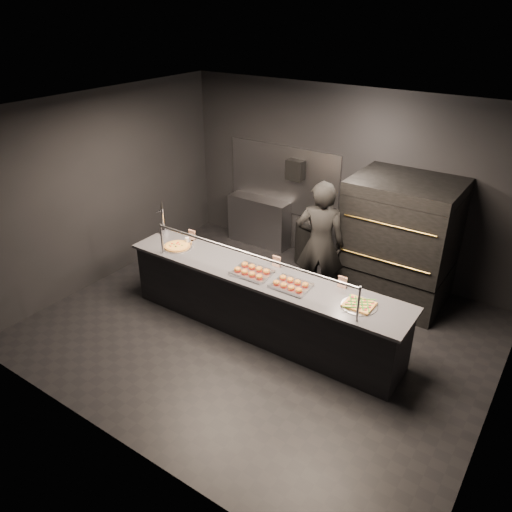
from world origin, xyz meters
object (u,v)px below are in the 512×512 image
at_px(slider_tray_b, 291,285).
at_px(pizza_oven, 400,241).
at_px(square_pizza, 359,305).
at_px(trash_bin, 309,241).
at_px(beer_tap, 164,224).
at_px(worker, 320,244).
at_px(prep_shelf, 259,221).
at_px(towel_dispenser, 296,170).
at_px(service_counter, 261,302).
at_px(fire_extinguisher, 323,203).
at_px(round_pizza, 177,246).
at_px(slider_tray_a, 252,271).

bearing_deg(slider_tray_b, pizza_oven, 70.54).
bearing_deg(square_pizza, trash_bin, 130.46).
distance_m(beer_tap, worker, 2.42).
height_order(prep_shelf, towel_dispenser, towel_dispenser).
xyz_separation_m(beer_tap, slider_tray_b, (2.45, -0.28, -0.13)).
bearing_deg(beer_tap, square_pizza, -3.55).
height_order(service_counter, fire_extinguisher, service_counter).
bearing_deg(prep_shelf, service_counter, -55.41).
xyz_separation_m(round_pizza, worker, (1.73, 1.17, 0.04)).
height_order(fire_extinguisher, slider_tray_b, fire_extinguisher).
xyz_separation_m(service_counter, pizza_oven, (1.20, 1.90, 0.50)).
bearing_deg(beer_tap, trash_bin, 53.04).
xyz_separation_m(prep_shelf, trash_bin, (1.14, -0.14, -0.06)).
bearing_deg(square_pizza, service_counter, 179.65).
distance_m(pizza_oven, prep_shelf, 2.88).
height_order(service_counter, trash_bin, service_counter).
xyz_separation_m(pizza_oven, prep_shelf, (-2.80, 0.42, -0.52)).
xyz_separation_m(service_counter, fire_extinguisher, (-0.35, 2.40, 0.60)).
distance_m(service_counter, square_pizza, 1.48).
bearing_deg(pizza_oven, prep_shelf, 171.46).
relative_size(pizza_oven, beer_tap, 3.42).
distance_m(pizza_oven, worker, 1.21).
xyz_separation_m(towel_dispenser, round_pizza, (-0.55, -2.44, -0.61)).
distance_m(towel_dispenser, square_pizza, 3.38).
relative_size(pizza_oven, slider_tray_b, 3.88).
relative_size(towel_dispenser, slider_tray_b, 0.71).
relative_size(beer_tap, slider_tray_a, 1.00).
xyz_separation_m(trash_bin, worker, (0.75, -1.06, 0.58)).
bearing_deg(beer_tap, service_counter, -5.84).
relative_size(prep_shelf, round_pizza, 2.73).
distance_m(fire_extinguisher, round_pizza, 2.69).
bearing_deg(beer_tap, slider_tray_b, -6.54).
bearing_deg(square_pizza, pizza_oven, 95.98).
bearing_deg(prep_shelf, beer_tap, -99.37).
distance_m(prep_shelf, round_pizza, 2.43).
bearing_deg(towel_dispenser, square_pizza, -46.21).
xyz_separation_m(round_pizza, trash_bin, (0.99, 2.23, -0.54)).
distance_m(fire_extinguisher, worker, 1.43).
bearing_deg(slider_tray_a, prep_shelf, 122.01).
height_order(pizza_oven, fire_extinguisher, pizza_oven).
distance_m(pizza_oven, slider_tray_a, 2.37).
distance_m(pizza_oven, slider_tray_b, 2.10).
distance_m(prep_shelf, slider_tray_b, 3.23).
bearing_deg(worker, prep_shelf, -53.42).
height_order(service_counter, prep_shelf, service_counter).
relative_size(beer_tap, trash_bin, 0.71).
height_order(prep_shelf, square_pizza, square_pizza).
xyz_separation_m(service_counter, round_pizza, (-1.45, -0.05, 0.47)).
relative_size(round_pizza, slider_tray_b, 0.89).
relative_size(trash_bin, worker, 0.40).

